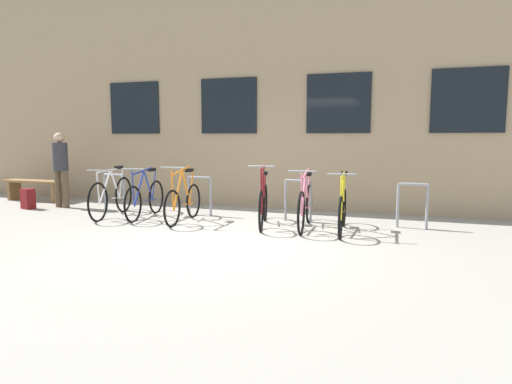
{
  "coord_description": "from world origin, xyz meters",
  "views": [
    {
      "loc": [
        2.55,
        -6.12,
        1.56
      ],
      "look_at": [
        -0.03,
        1.6,
        0.55
      ],
      "focal_mm": 31.46,
      "sensor_mm": 36.0,
      "label": 1
    }
  ],
  "objects_px": {
    "backpack": "(28,199)",
    "bicycle_blue": "(145,198)",
    "wooden_bench": "(35,186)",
    "bicycle_white": "(112,196)",
    "bicycle_orange": "(183,201)",
    "bicycle_yellow": "(342,209)",
    "bicycle_maroon": "(263,204)",
    "bicycle_pink": "(305,205)",
    "person_by_bench": "(61,165)"
  },
  "relations": [
    {
      "from": "backpack",
      "to": "bicycle_blue",
      "type": "bearing_deg",
      "value": 14.63
    },
    {
      "from": "backpack",
      "to": "wooden_bench",
      "type": "bearing_deg",
      "value": 143.62
    },
    {
      "from": "bicycle_white",
      "to": "bicycle_orange",
      "type": "distance_m",
      "value": 1.61
    },
    {
      "from": "bicycle_yellow",
      "to": "bicycle_blue",
      "type": "relative_size",
      "value": 0.98
    },
    {
      "from": "bicycle_maroon",
      "to": "bicycle_yellow",
      "type": "distance_m",
      "value": 1.39
    },
    {
      "from": "bicycle_white",
      "to": "bicycle_blue",
      "type": "xyz_separation_m",
      "value": [
        0.69,
        0.12,
        -0.02
      ]
    },
    {
      "from": "bicycle_orange",
      "to": "wooden_bench",
      "type": "bearing_deg",
      "value": 165.03
    },
    {
      "from": "bicycle_orange",
      "to": "bicycle_maroon",
      "type": "height_order",
      "value": "bicycle_maroon"
    },
    {
      "from": "bicycle_maroon",
      "to": "backpack",
      "type": "relative_size",
      "value": 3.79
    },
    {
      "from": "wooden_bench",
      "to": "bicycle_orange",
      "type": "bearing_deg",
      "value": -14.97
    },
    {
      "from": "bicycle_white",
      "to": "bicycle_pink",
      "type": "bearing_deg",
      "value": 1.22
    },
    {
      "from": "wooden_bench",
      "to": "backpack",
      "type": "relative_size",
      "value": 3.82
    },
    {
      "from": "bicycle_maroon",
      "to": "bicycle_yellow",
      "type": "height_order",
      "value": "bicycle_maroon"
    },
    {
      "from": "bicycle_blue",
      "to": "bicycle_maroon",
      "type": "bearing_deg",
      "value": -1.83
    },
    {
      "from": "person_by_bench",
      "to": "wooden_bench",
      "type": "bearing_deg",
      "value": 155.38
    },
    {
      "from": "bicycle_maroon",
      "to": "bicycle_pink",
      "type": "relative_size",
      "value": 0.94
    },
    {
      "from": "bicycle_yellow",
      "to": "backpack",
      "type": "distance_m",
      "value": 6.81
    },
    {
      "from": "bicycle_blue",
      "to": "backpack",
      "type": "xyz_separation_m",
      "value": [
        -2.97,
        0.05,
        -0.16
      ]
    },
    {
      "from": "bicycle_white",
      "to": "wooden_bench",
      "type": "bearing_deg",
      "value": 158.74
    },
    {
      "from": "bicycle_yellow",
      "to": "backpack",
      "type": "relative_size",
      "value": 3.85
    },
    {
      "from": "bicycle_orange",
      "to": "bicycle_maroon",
      "type": "relative_size",
      "value": 0.99
    },
    {
      "from": "bicycle_orange",
      "to": "person_by_bench",
      "type": "distance_m",
      "value": 3.44
    },
    {
      "from": "person_by_bench",
      "to": "bicycle_yellow",
      "type": "bearing_deg",
      "value": -5.61
    },
    {
      "from": "backpack",
      "to": "bicycle_orange",
      "type": "bearing_deg",
      "value": 12.32
    },
    {
      "from": "bicycle_maroon",
      "to": "bicycle_blue",
      "type": "xyz_separation_m",
      "value": [
        -2.44,
        0.08,
        -0.01
      ]
    },
    {
      "from": "wooden_bench",
      "to": "backpack",
      "type": "height_order",
      "value": "wooden_bench"
    },
    {
      "from": "bicycle_white",
      "to": "bicycle_blue",
      "type": "height_order",
      "value": "bicycle_blue"
    },
    {
      "from": "bicycle_white",
      "to": "backpack",
      "type": "distance_m",
      "value": 2.3
    },
    {
      "from": "bicycle_white",
      "to": "bicycle_maroon",
      "type": "distance_m",
      "value": 3.12
    },
    {
      "from": "bicycle_maroon",
      "to": "bicycle_white",
      "type": "bearing_deg",
      "value": -179.24
    },
    {
      "from": "person_by_bench",
      "to": "bicycle_blue",
      "type": "bearing_deg",
      "value": -10.74
    },
    {
      "from": "wooden_bench",
      "to": "bicycle_white",
      "type": "bearing_deg",
      "value": -21.26
    },
    {
      "from": "bicycle_blue",
      "to": "wooden_bench",
      "type": "xyz_separation_m",
      "value": [
        -3.77,
        1.08,
        -0.01
      ]
    },
    {
      "from": "bicycle_yellow",
      "to": "person_by_bench",
      "type": "height_order",
      "value": "person_by_bench"
    },
    {
      "from": "bicycle_pink",
      "to": "backpack",
      "type": "bearing_deg",
      "value": 179.15
    },
    {
      "from": "bicycle_blue",
      "to": "backpack",
      "type": "height_order",
      "value": "bicycle_blue"
    },
    {
      "from": "person_by_bench",
      "to": "bicycle_maroon",
      "type": "bearing_deg",
      "value": -6.3
    },
    {
      "from": "bicycle_maroon",
      "to": "bicycle_pink",
      "type": "xyz_separation_m",
      "value": [
        0.75,
        0.04,
        0.0
      ]
    },
    {
      "from": "bicycle_blue",
      "to": "bicycle_pink",
      "type": "bearing_deg",
      "value": -0.66
    },
    {
      "from": "bicycle_maroon",
      "to": "bicycle_pink",
      "type": "height_order",
      "value": "bicycle_maroon"
    },
    {
      "from": "backpack",
      "to": "bicycle_white",
      "type": "bearing_deg",
      "value": 11.33
    },
    {
      "from": "bicycle_white",
      "to": "bicycle_orange",
      "type": "relative_size",
      "value": 1.1
    },
    {
      "from": "bicycle_white",
      "to": "backpack",
      "type": "xyz_separation_m",
      "value": [
        -2.28,
        0.17,
        -0.18
      ]
    },
    {
      "from": "bicycle_yellow",
      "to": "bicycle_pink",
      "type": "bearing_deg",
      "value": 169.53
    },
    {
      "from": "bicycle_yellow",
      "to": "backpack",
      "type": "xyz_separation_m",
      "value": [
        -6.8,
        0.21,
        -0.16
      ]
    },
    {
      "from": "bicycle_maroon",
      "to": "bicycle_pink",
      "type": "distance_m",
      "value": 0.75
    },
    {
      "from": "bicycle_pink",
      "to": "person_by_bench",
      "type": "xyz_separation_m",
      "value": [
        -5.59,
        0.49,
        0.56
      ]
    },
    {
      "from": "bicycle_maroon",
      "to": "person_by_bench",
      "type": "bearing_deg",
      "value": 173.7
    },
    {
      "from": "bicycle_orange",
      "to": "bicycle_yellow",
      "type": "height_order",
      "value": "bicycle_orange"
    },
    {
      "from": "bicycle_pink",
      "to": "bicycle_yellow",
      "type": "height_order",
      "value": "bicycle_pink"
    }
  ]
}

